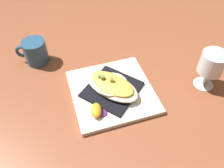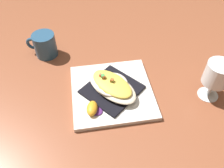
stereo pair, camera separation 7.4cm
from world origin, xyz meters
The scene contains 7 objects.
ground_plane centered at (0.00, 0.00, 0.00)m, with size 2.60×2.60×0.00m, color brown.
square_plate centered at (0.00, 0.00, 0.01)m, with size 0.26×0.26×0.02m, color white.
folded_napkin centered at (0.00, 0.00, 0.02)m, with size 0.16×0.16×0.01m, color black.
gratin_dish centered at (0.00, 0.00, 0.04)m, with size 0.21×0.19×0.05m.
orange_garnish centered at (0.07, -0.08, 0.03)m, with size 0.06×0.06×0.02m.
coffee_mug centered at (-0.25, -0.21, 0.04)m, with size 0.08×0.11×0.09m.
stemmed_glass centered at (0.08, 0.31, 0.09)m, with size 0.08×0.08×0.14m.
Camera 2 is at (0.48, -0.11, 0.59)m, focal length 37.07 mm.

